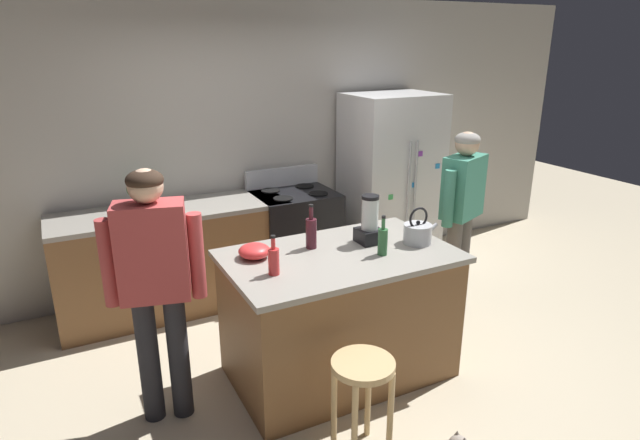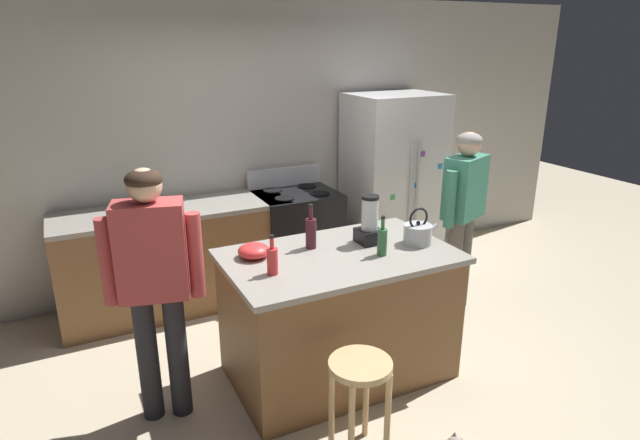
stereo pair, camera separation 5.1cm
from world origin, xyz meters
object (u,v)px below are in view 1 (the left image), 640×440
bar_stool (363,382)px  potted_plant (139,193)px  refrigerator (390,183)px  stove_range (295,238)px  person_by_sink_right (462,205)px  bottle_olive_oil (383,241)px  bottle_wine (311,232)px  kitchen_island (339,314)px  person_by_island_left (155,275)px  bottle_soda (274,260)px  blender_appliance (370,223)px  mixing_bowl (254,251)px  tea_kettle (418,233)px

bar_stool → potted_plant: bearing=108.2°
refrigerator → stove_range: 1.16m
stove_range → person_by_sink_right: size_ratio=0.70×
bottle_olive_oil → bottle_wine: 0.50m
refrigerator → bar_stool: size_ratio=2.90×
kitchen_island → person_by_island_left: person_by_island_left is taller
potted_plant → bottle_soda: (0.52, -1.66, -0.08)m
kitchen_island → bottle_wine: 0.62m
refrigerator → bottle_soda: 2.54m
potted_plant → person_by_island_left: bearing=-96.4°
person_by_island_left → person_by_sink_right: (2.62, 0.31, -0.02)m
bar_stool → bottle_soda: bearing=110.4°
bottle_olive_oil → bottle_wine: (-0.37, 0.33, 0.02)m
blender_appliance → bottle_soda: blender_appliance is taller
refrigerator → bar_stool: 2.87m
refrigerator → bottle_olive_oil: bearing=-125.8°
bar_stool → stove_range: bearing=74.6°
bottle_wine → kitchen_island: bearing=-55.4°
potted_plant → blender_appliance: blender_appliance is taller
person_by_sink_right → bar_stool: person_by_sink_right is taller
bar_stool → mixing_bowl: bearing=105.2°
person_by_island_left → bottle_olive_oil: bearing=-9.2°
potted_plant → bottle_olive_oil: size_ratio=1.09×
tea_kettle → stove_range: bearing=98.3°
kitchen_island → bar_stool: bearing=-110.0°
kitchen_island → stove_range: bearing=77.0°
person_by_sink_right → potted_plant: size_ratio=5.33×
kitchen_island → person_by_island_left: size_ratio=0.95×
blender_appliance → kitchen_island: bearing=-162.1°
kitchen_island → refrigerator: (1.43, 1.50, 0.44)m
person_by_island_left → bottle_soda: person_by_island_left is taller
potted_plant → bottle_wine: bearing=-56.1°
person_by_island_left → tea_kettle: bearing=-5.4°
bottle_soda → tea_kettle: bearing=1.4°
tea_kettle → person_by_sink_right: bearing=29.9°
person_by_island_left → tea_kettle: (1.79, -0.17, 0.02)m
person_by_sink_right → potted_plant: 2.72m
tea_kettle → bottle_olive_oil: bearing=-169.0°
stove_range → blender_appliance: 1.55m
person_by_sink_right → mixing_bowl: bearing=-174.2°
mixing_bowl → stove_range: bearing=56.0°
bar_stool → potted_plant: 2.52m
person_by_island_left → bottle_soda: (0.68, -0.20, 0.04)m
stove_range → person_by_sink_right: person_by_sink_right is taller
person_by_island_left → bar_stool: 1.36m
person_by_sink_right → bottle_soda: size_ratio=6.25×
bottle_soda → mixing_bowl: bearing=92.9°
refrigerator → person_by_sink_right: bearing=-91.0°
kitchen_island → person_by_sink_right: 1.55m
bar_stool → bottle_wine: bottle_wine is taller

